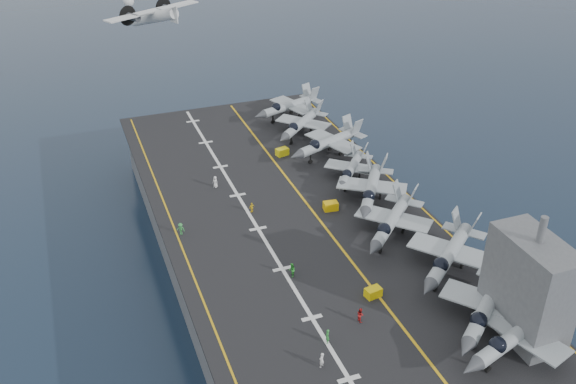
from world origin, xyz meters
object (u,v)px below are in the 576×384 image
object	(u,v)px
island_superstructure	(531,277)
transport_plane	(154,17)
fighter_jet_0	(517,334)
tow_cart_a	(373,292)

from	to	relation	value
island_superstructure	transport_plane	bearing A→B (deg)	105.80
fighter_jet_0	island_superstructure	bearing A→B (deg)	43.26
tow_cart_a	transport_plane	size ratio (longest dim) A/B	0.08
island_superstructure	tow_cart_a	xyz separation A→B (m)	(-12.62, 11.07, -6.92)
island_superstructure	tow_cart_a	world-z (taller)	island_superstructure
tow_cart_a	transport_plane	distance (m)	76.61
island_superstructure	tow_cart_a	distance (m)	18.16
tow_cart_a	transport_plane	bearing A→B (deg)	98.80
fighter_jet_0	transport_plane	bearing A→B (deg)	103.57
island_superstructure	fighter_jet_0	bearing A→B (deg)	-136.74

